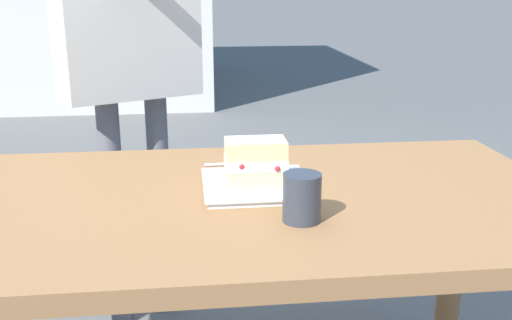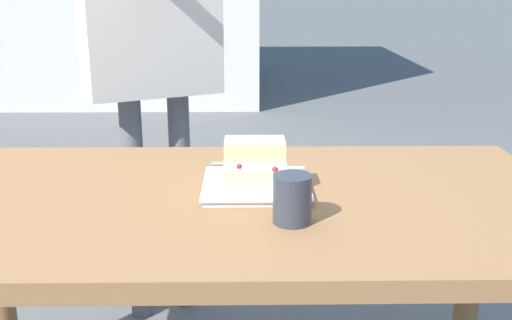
{
  "view_description": "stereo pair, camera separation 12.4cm",
  "coord_description": "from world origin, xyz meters",
  "px_view_note": "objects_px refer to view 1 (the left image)",
  "views": [
    {
      "loc": [
        -0.09,
        -1.18,
        1.13
      ],
      "look_at": [
        0.05,
        0.04,
        0.76
      ],
      "focal_mm": 41.64,
      "sensor_mm": 36.0,
      "label": 1
    },
    {
      "loc": [
        0.04,
        -1.19,
        1.13
      ],
      "look_at": [
        0.05,
        0.04,
        0.76
      ],
      "focal_mm": 41.64,
      "sensor_mm": 36.0,
      "label": 2
    }
  ],
  "objects_px": {
    "dessert_plate": "(256,185)",
    "coffee_cup": "(302,197)",
    "patio_table": "(234,238)",
    "cake_slice": "(256,162)",
    "dessert_fork": "(244,163)",
    "diner_person": "(126,15)"
  },
  "relations": [
    {
      "from": "diner_person",
      "to": "dessert_plate",
      "type": "bearing_deg",
      "value": -64.4
    },
    {
      "from": "dessert_plate",
      "to": "dessert_fork",
      "type": "relative_size",
      "value": 1.36
    },
    {
      "from": "patio_table",
      "to": "diner_person",
      "type": "height_order",
      "value": "diner_person"
    },
    {
      "from": "dessert_plate",
      "to": "coffee_cup",
      "type": "xyz_separation_m",
      "value": [
        0.07,
        -0.19,
        0.04
      ]
    },
    {
      "from": "coffee_cup",
      "to": "patio_table",
      "type": "bearing_deg",
      "value": 128.11
    },
    {
      "from": "coffee_cup",
      "to": "diner_person",
      "type": "distance_m",
      "value": 0.98
    },
    {
      "from": "dessert_plate",
      "to": "dessert_fork",
      "type": "bearing_deg",
      "value": 93.05
    },
    {
      "from": "patio_table",
      "to": "cake_slice",
      "type": "relative_size",
      "value": 11.09
    },
    {
      "from": "cake_slice",
      "to": "diner_person",
      "type": "bearing_deg",
      "value": 114.88
    },
    {
      "from": "diner_person",
      "to": "coffee_cup",
      "type": "bearing_deg",
      "value": -65.77
    },
    {
      "from": "patio_table",
      "to": "diner_person",
      "type": "bearing_deg",
      "value": 110.72
    },
    {
      "from": "dessert_plate",
      "to": "coffee_cup",
      "type": "bearing_deg",
      "value": -70.84
    },
    {
      "from": "dessert_plate",
      "to": "dessert_fork",
      "type": "distance_m",
      "value": 0.18
    },
    {
      "from": "dessert_fork",
      "to": "patio_table",
      "type": "bearing_deg",
      "value": -101.35
    },
    {
      "from": "cake_slice",
      "to": "coffee_cup",
      "type": "bearing_deg",
      "value": -68.42
    },
    {
      "from": "coffee_cup",
      "to": "diner_person",
      "type": "bearing_deg",
      "value": 114.23
    },
    {
      "from": "dessert_fork",
      "to": "diner_person",
      "type": "distance_m",
      "value": 0.67
    },
    {
      "from": "dessert_plate",
      "to": "cake_slice",
      "type": "xyz_separation_m",
      "value": [
        -0.0,
        -0.02,
        0.06
      ]
    },
    {
      "from": "patio_table",
      "to": "dessert_fork",
      "type": "bearing_deg",
      "value": 78.65
    },
    {
      "from": "patio_table",
      "to": "dessert_fork",
      "type": "relative_size",
      "value": 8.53
    },
    {
      "from": "patio_table",
      "to": "cake_slice",
      "type": "height_order",
      "value": "cake_slice"
    },
    {
      "from": "cake_slice",
      "to": "dessert_plate",
      "type": "bearing_deg",
      "value": 80.59
    }
  ]
}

